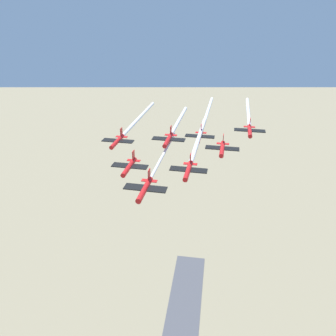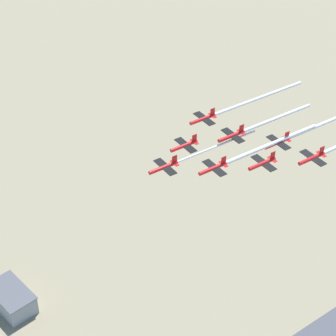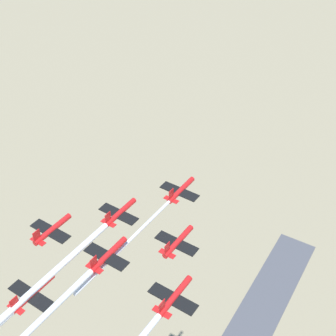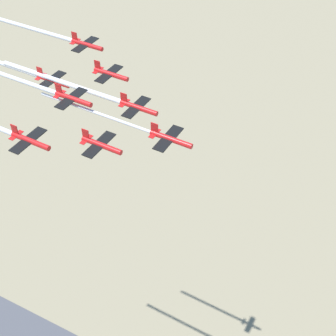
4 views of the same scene
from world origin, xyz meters
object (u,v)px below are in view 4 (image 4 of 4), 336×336
Objects in this scene: jet_1 at (137,107)px; jet_2 at (100,145)px; jet_3 at (110,74)px; jet_6 at (86,44)px; jet_5 at (29,140)px; jet_4 at (72,98)px; jet_7 at (52,80)px; jet_0 at (170,139)px.

jet_2 is at bearing 0.00° from jet_1.
jet_6 is (-10.49, -12.86, 1.45)m from jet_3.
jet_5 is 44.45m from jet_6.
jet_4 reaches higher than jet_7.
jet_7 is at bearing 0.00° from jet_6.
jet_7 is at bearing -101.09° from jet_0.
jet_1 is 1.00× the size of jet_7.
jet_6 is (-20.97, -25.71, 2.74)m from jet_1.
jet_6 is at bearing -161.22° from jet_5.
jet_4 is at bearing 29.54° from jet_6.
jet_5 is (6.14, -15.41, 1.64)m from jet_2.
jet_0 is 49.80m from jet_6.
jet_7 is (6.14, -15.41, -1.87)m from jet_3.
jet_3 is 33.65m from jet_5.
jet_3 is 16.65m from jet_6.
jet_3 is at bearing 59.53° from jet_6.
jet_4 is (16.63, -2.56, 1.72)m from jet_3.
jet_3 is at bearing -150.46° from jet_2.
jet_5 is at bearing 18.78° from jet_6.
jet_2 is (6.14, -15.41, -1.57)m from jet_0.
jet_4 reaches higher than jet_6.
jet_3 reaches higher than jet_0.
jet_1 is at bearing 150.46° from jet_5.
jet_5 is at bearing 0.00° from jet_4.
jet_6 is at bearing -120.47° from jet_0.
jet_4 is at bearing 59.53° from jet_7.
jet_3 is 16.70m from jet_7.
jet_5 is at bearing 29.54° from jet_7.
jet_3 is 1.00× the size of jet_6.
jet_5 reaches higher than jet_0.
jet_6 is 17.15m from jet_7.
jet_3 is at bearing -180.00° from jet_5.
jet_1 is at bearing 90.00° from jet_7.
jet_5 is at bearing -59.53° from jet_0.
jet_2 is at bearing 59.53° from jet_4.
jet_4 is at bearing -90.00° from jet_0.
jet_1 is at bearing 180.00° from jet_2.
jet_7 is (16.63, -2.56, -3.32)m from jet_6.
jet_1 is at bearing -120.47° from jet_0.
jet_7 is (-4.35, -28.27, -0.58)m from jet_1.
jet_1 is at bearing 120.47° from jet_4.
jet_1 is 1.00× the size of jet_6.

